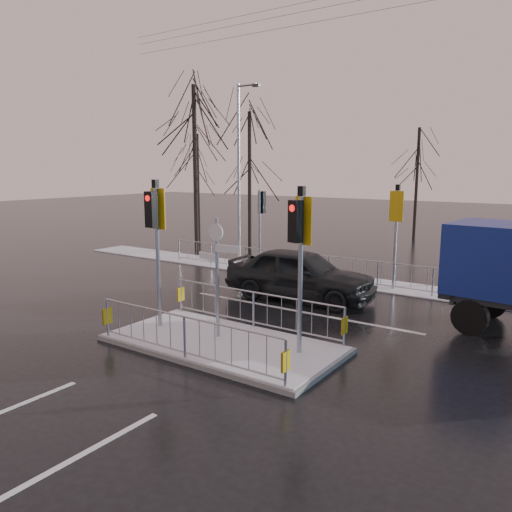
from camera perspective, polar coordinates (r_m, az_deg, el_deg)
The scene contains 11 objects.
ground at distance 12.86m, azimuth -3.86°, elevation -10.23°, with size 120.00×120.00×0.00m, color black.
snow_verge at distance 20.03m, azimuth 11.62°, elevation -2.95°, with size 30.00×2.00×0.04m, color silver.
lane_markings at distance 12.62m, azimuth -4.81°, elevation -10.63°, with size 8.00×11.38×0.01m.
traffic_island at distance 12.75m, azimuth -3.89°, elevation -8.56°, with size 6.00×3.04×4.15m.
far_kerb_fixtures at distance 19.27m, azimuth 11.93°, elevation -0.45°, with size 18.00×0.65×3.83m.
car_far_lane at distance 17.10m, azimuth 5.07°, elevation -2.06°, with size 2.07×5.16×1.76m, color black.
tree_near_a at distance 27.30m, azimuth -7.04°, elevation 13.44°, with size 4.75×4.75×8.97m.
tree_near_b at distance 26.88m, azimuth -0.75°, elevation 11.51°, with size 4.00×4.00×7.55m.
tree_near_c at distance 30.45m, azimuth -6.67°, elevation 10.06°, with size 3.50×3.50×6.61m.
tree_far_a at distance 32.85m, azimuth 18.00°, elevation 10.20°, with size 3.75×3.75×7.08m.
street_lamp_left at distance 23.52m, azimuth -1.86°, elevation 10.12°, with size 1.25×0.18×8.20m.
Camera 1 is at (7.53, -9.43, 4.45)m, focal length 35.00 mm.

